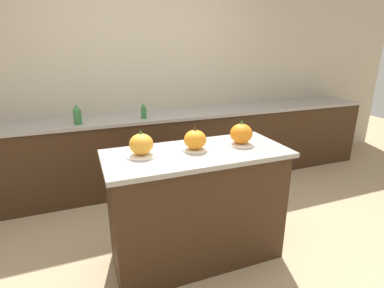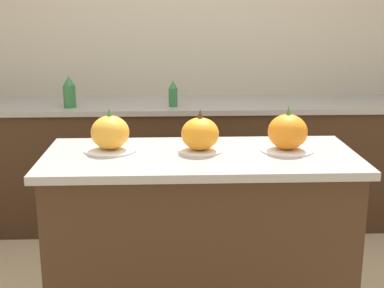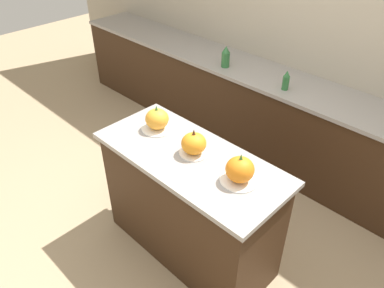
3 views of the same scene
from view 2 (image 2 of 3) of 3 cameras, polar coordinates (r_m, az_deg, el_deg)
name	(u,v)px [view 2 (image 2 of 3)]	position (r m, az deg, el deg)	size (l,w,h in m)	color
wall_back	(187,48)	(4.05, -0.51, 10.23)	(8.00, 0.06, 2.50)	#B2A893
kitchen_island	(200,250)	(2.50, 0.87, -11.26)	(1.37, 0.61, 0.93)	#382314
back_counter	(189,163)	(3.87, -0.33, -2.08)	(6.00, 0.60, 0.89)	#382314
pumpkin_cake_left	(110,134)	(2.40, -8.73, 1.06)	(0.24, 0.24, 0.19)	white
pumpkin_cake_center	(201,135)	(2.36, 0.93, 0.98)	(0.20, 0.20, 0.19)	white
pumpkin_cake_right	(288,133)	(2.41, 10.15, 1.13)	(0.24, 0.24, 0.20)	white
bottle_tall	(69,92)	(3.67, -12.96, 5.39)	(0.08, 0.08, 0.21)	#2D6B38
bottle_short	(173,94)	(3.61, -2.03, 5.35)	(0.06, 0.06, 0.18)	#2D6B38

